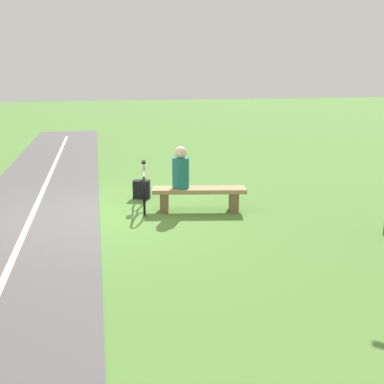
{
  "coord_description": "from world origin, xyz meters",
  "views": [
    {
      "loc": [
        0.17,
        8.8,
        2.6
      ],
      "look_at": [
        -1.62,
        1.62,
        0.76
      ],
      "focal_mm": 44.43,
      "sensor_mm": 36.0,
      "label": 1
    }
  ],
  "objects_px": {
    "bicycle": "(144,188)",
    "backpack": "(142,189)",
    "person_seated": "(181,170)",
    "bench": "(199,195)"
  },
  "relations": [
    {
      "from": "bicycle",
      "to": "backpack",
      "type": "xyz_separation_m",
      "value": [
        -0.05,
        -0.71,
        -0.2
      ]
    },
    {
      "from": "person_seated",
      "to": "bench",
      "type": "bearing_deg",
      "value": 180.0
    },
    {
      "from": "bench",
      "to": "backpack",
      "type": "height_order",
      "value": "bench"
    },
    {
      "from": "bench",
      "to": "bicycle",
      "type": "relative_size",
      "value": 1.03
    },
    {
      "from": "person_seated",
      "to": "backpack",
      "type": "height_order",
      "value": "person_seated"
    },
    {
      "from": "bench",
      "to": "backpack",
      "type": "xyz_separation_m",
      "value": [
        0.95,
        -1.25,
        -0.13
      ]
    },
    {
      "from": "person_seated",
      "to": "bicycle",
      "type": "xyz_separation_m",
      "value": [
        0.64,
        -0.46,
        -0.44
      ]
    },
    {
      "from": "backpack",
      "to": "bicycle",
      "type": "bearing_deg",
      "value": 86.37
    },
    {
      "from": "person_seated",
      "to": "backpack",
      "type": "xyz_separation_m",
      "value": [
        0.6,
        -1.17,
        -0.63
      ]
    },
    {
      "from": "backpack",
      "to": "bench",
      "type": "bearing_deg",
      "value": 127.15
    }
  ]
}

